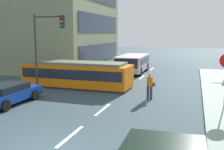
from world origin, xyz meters
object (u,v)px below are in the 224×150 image
at_px(pedestrian_crossing, 150,85).
at_px(parked_sedan_mid, 7,94).
at_px(parked_sedan_far, 76,71).
at_px(streetcar_tram, 77,74).
at_px(city_bus, 133,63).
at_px(traffic_light_mast, 46,39).

bearing_deg(pedestrian_crossing, parked_sedan_mid, -155.40).
distance_m(parked_sedan_mid, parked_sedan_far, 9.76).
distance_m(streetcar_tram, city_bus, 8.89).
bearing_deg(traffic_light_mast, pedestrian_crossing, -0.74).
height_order(pedestrian_crossing, parked_sedan_far, pedestrian_crossing).
relative_size(city_bus, traffic_light_mast, 1.12).
distance_m(streetcar_tram, pedestrian_crossing, 6.34).
height_order(parked_sedan_far, traffic_light_mast, traffic_light_mast).
height_order(parked_sedan_mid, parked_sedan_far, same).
bearing_deg(traffic_light_mast, city_bus, 71.23).
height_order(pedestrian_crossing, parked_sedan_mid, pedestrian_crossing).
height_order(streetcar_tram, traffic_light_mast, traffic_light_mast).
relative_size(city_bus, parked_sedan_far, 1.38).
bearing_deg(parked_sedan_mid, parked_sedan_far, 90.42).
relative_size(city_bus, pedestrian_crossing, 3.59).
xyz_separation_m(city_bus, pedestrian_crossing, (3.52, -10.81, -0.10)).
xyz_separation_m(parked_sedan_far, traffic_light_mast, (0.63, -6.13, 3.09)).
xyz_separation_m(pedestrian_crossing, parked_sedan_mid, (-7.73, -3.54, -0.32)).
bearing_deg(traffic_light_mast, parked_sedan_mid, -98.76).
bearing_deg(traffic_light_mast, streetcar_tram, 60.21).
bearing_deg(traffic_light_mast, parked_sedan_far, 95.88).
xyz_separation_m(pedestrian_crossing, traffic_light_mast, (-7.17, 0.09, 2.77)).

